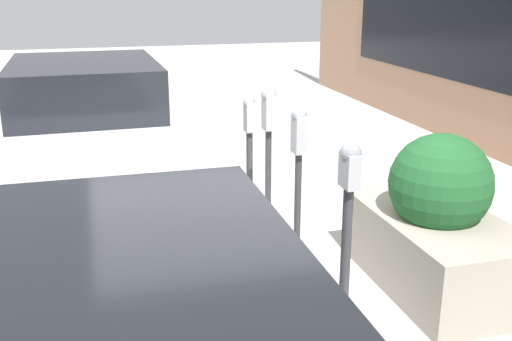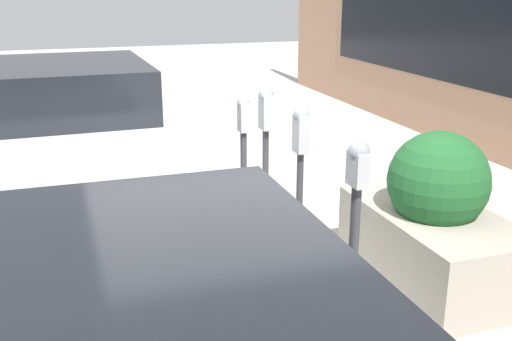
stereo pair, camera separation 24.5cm
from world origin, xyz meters
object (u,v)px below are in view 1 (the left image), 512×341
at_px(parking_meter_fourth, 249,142).
at_px(planter_box, 436,226).
at_px(parking_meter_nearest, 348,215).
at_px(parked_car_middle, 88,126).
at_px(parking_meter_second, 298,166).
at_px(parking_meter_middle, 268,137).

relative_size(parking_meter_fourth, planter_box, 0.80).
height_order(parking_meter_nearest, parking_meter_fourth, parking_meter_nearest).
distance_m(planter_box, parked_car_middle, 4.17).
bearing_deg(parking_meter_nearest, parking_meter_second, 2.58).
height_order(parking_meter_fourth, planter_box, parking_meter_fourth).
distance_m(parking_meter_nearest, parked_car_middle, 4.14).
xyz_separation_m(parking_meter_nearest, parked_car_middle, (3.81, 1.61, -0.17)).
xyz_separation_m(parking_meter_fourth, parked_car_middle, (1.43, 1.58, -0.06)).
distance_m(parking_meter_fourth, parked_car_middle, 2.13).
relative_size(parking_meter_second, parking_meter_middle, 0.99).
height_order(parking_meter_middle, parking_meter_fourth, parking_meter_middle).
height_order(parking_meter_nearest, planter_box, parking_meter_nearest).
distance_m(parking_meter_second, planter_box, 1.30).
bearing_deg(parked_car_middle, parking_meter_fourth, -133.04).
distance_m(parking_meter_second, parked_car_middle, 3.36).
relative_size(parking_meter_nearest, parked_car_middle, 0.36).
bearing_deg(planter_box, parking_meter_nearest, 121.28).
relative_size(parking_meter_middle, planter_box, 0.93).
bearing_deg(parked_car_middle, parking_meter_second, -153.12).
xyz_separation_m(parking_meter_second, parked_car_middle, (2.96, 1.57, -0.26)).
relative_size(parking_meter_middle, parking_meter_fourth, 1.16).
xyz_separation_m(parking_meter_fourth, planter_box, (-1.71, -1.15, -0.37)).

